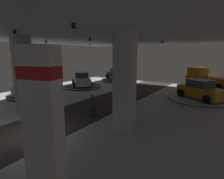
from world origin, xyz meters
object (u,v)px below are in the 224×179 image
object	(u,v)px
column_left	(24,74)
display_platform_deep_right	(209,89)
display_car_deep_left	(116,74)
pickup_truck_deep_right	(207,80)
display_platform_mid_left	(34,95)
display_car_mid_left	(33,86)
visitor_walking_near	(92,104)
column_right	(124,81)
brand_sign_pylon	(43,122)
display_platform_deep_left	(116,80)
display_car_far_right	(201,90)
display_platform_far_left	(82,86)
display_car_far_left	(81,80)
visitor_walking_far	(52,106)
display_platform_far_right	(200,100)

from	to	relation	value
column_left	display_platform_deep_right	bearing A→B (deg)	56.69
display_car_deep_left	pickup_truck_deep_right	bearing A→B (deg)	-0.37
display_platform_mid_left	display_car_mid_left	distance (m)	0.88
display_car_mid_left	visitor_walking_near	xyz separation A→B (m)	(8.96, -1.83, -0.12)
column_right	pickup_truck_deep_right	world-z (taller)	column_right
display_platform_deep_right	display_car_mid_left	bearing A→B (deg)	-137.54
brand_sign_pylon	visitor_walking_near	size ratio (longest dim) A/B	2.84
column_right	display_car_mid_left	world-z (taller)	column_right
column_left	display_platform_deep_left	distance (m)	17.29
display_car_mid_left	display_platform_deep_left	bearing A→B (deg)	83.66
display_platform_mid_left	display_car_far_right	size ratio (longest dim) A/B	1.14
column_left	brand_sign_pylon	distance (m)	9.83
column_right	column_left	bearing A→B (deg)	-172.98
display_platform_deep_right	display_platform_mid_left	xyz separation A→B (m)	(-14.65, -13.44, 0.01)
pickup_truck_deep_right	visitor_walking_near	size ratio (longest dim) A/B	3.56
display_car_mid_left	column_left	bearing A→B (deg)	-41.79
brand_sign_pylon	display_car_far_right	size ratio (longest dim) A/B	1.01
column_right	column_left	xyz separation A→B (m)	(-7.98, -0.98, 0.00)
display_car_deep_left	display_car_mid_left	distance (m)	13.73
pickup_truck_deep_right	display_platform_deep_left	world-z (taller)	pickup_truck_deep_right
column_right	display_platform_far_left	size ratio (longest dim) A/B	1.09
column_left	display_car_far_left	bearing A→B (deg)	107.10
display_platform_far_left	display_platform_mid_left	size ratio (longest dim) A/B	0.99
display_platform_far_left	display_car_far_right	size ratio (longest dim) A/B	1.13
display_car_deep_left	visitor_walking_far	bearing A→B (deg)	-72.52
display_car_deep_left	display_platform_far_left	size ratio (longest dim) A/B	0.88
visitor_walking_near	visitor_walking_far	distance (m)	2.65
column_right	brand_sign_pylon	size ratio (longest dim) A/B	1.22
pickup_truck_deep_right	display_car_deep_left	size ratio (longest dim) A/B	1.27
pickup_truck_deep_right	visitor_walking_far	size ratio (longest dim) A/B	3.56
display_car_far_left	visitor_walking_near	world-z (taller)	display_car_far_left
display_platform_deep_right	display_car_far_right	size ratio (longest dim) A/B	1.35
display_platform_far_right	visitor_walking_far	size ratio (longest dim) A/B	3.55
column_left	display_car_mid_left	size ratio (longest dim) A/B	1.20
pickup_truck_deep_right	display_platform_far_left	xyz separation A→B (m)	(-13.67, -7.13, -1.05)
display_car_far_left	display_car_mid_left	bearing A→B (deg)	-96.05
display_car_far_right	display_car_deep_left	bearing A→B (deg)	151.91
display_platform_far_left	visitor_walking_far	bearing A→B (deg)	-57.96
display_car_deep_left	column_left	bearing A→B (deg)	-82.80
column_right	display_platform_deep_left	bearing A→B (deg)	122.42
column_left	pickup_truck_deep_right	size ratio (longest dim) A/B	0.97
brand_sign_pylon	display_car_far_right	xyz separation A→B (m)	(2.39, 14.90, -1.30)
column_right	pickup_truck_deep_right	size ratio (longest dim) A/B	0.97
pickup_truck_deep_right	display_platform_far_left	distance (m)	15.45
display_car_far_left	display_car_far_right	distance (m)	13.89
display_car_far_left	display_platform_far_left	bearing A→B (deg)	-42.45
display_platform_far_left	display_platform_mid_left	world-z (taller)	display_platform_mid_left
display_platform_deep_right	display_platform_mid_left	bearing A→B (deg)	-137.46
display_platform_deep_right	display_car_far_left	bearing A→B (deg)	-153.54
brand_sign_pylon	display_car_far_right	bearing A→B (deg)	80.89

